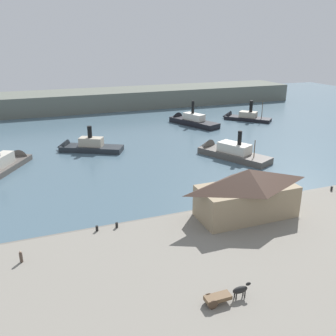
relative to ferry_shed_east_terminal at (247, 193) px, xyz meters
name	(u,v)px	position (x,y,z in m)	size (l,w,h in m)	color
ground_plane	(228,200)	(1.75, 8.87, -5.62)	(320.00, 320.00, 0.00)	#476070
quay_promenade	(304,256)	(1.75, -13.13, -5.02)	(110.00, 36.00, 1.20)	gray
seawall_edge	(238,205)	(1.75, 5.27, -5.12)	(110.00, 0.80, 1.00)	#666159
ferry_shed_east_terminal	(247,193)	(0.00, 0.00, 0.00)	(17.31, 8.02, 8.71)	#998466
horse_cart	(226,295)	(-14.18, -18.27, -3.50)	(6.02, 1.44, 1.87)	brown
pedestrian_walking_west	(21,257)	(-36.87, -1.03, -3.61)	(0.44, 0.44, 1.78)	#4C3D33
mooring_post_center_east	(117,225)	(-22.16, 3.85, -3.97)	(0.44, 0.44, 0.90)	black
mooring_post_west	(332,188)	(22.68, 3.42, -3.97)	(0.44, 0.44, 0.90)	black
mooring_post_east	(97,228)	(-25.42, 3.89, -3.97)	(0.44, 0.44, 0.90)	black
ferry_moored_east	(189,120)	(22.11, 74.29, -4.20)	(13.53, 23.03, 10.59)	black
ferry_approaching_west	(84,147)	(-20.16, 53.65, -4.39)	(19.40, 13.60, 8.94)	#23282D
ferry_approaching_east	(226,151)	(15.51, 34.59, -4.27)	(14.96, 22.31, 9.80)	#514C47
ferry_outer_harbor	(7,163)	(-40.20, 45.35, -4.38)	(15.36, 22.28, 9.45)	#514C47
ferry_departing_north	(242,117)	(44.75, 73.80, -4.47)	(16.91, 17.64, 10.03)	black
far_headland	(110,99)	(1.75, 118.87, -1.62)	(180.00, 24.00, 8.00)	#60665B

